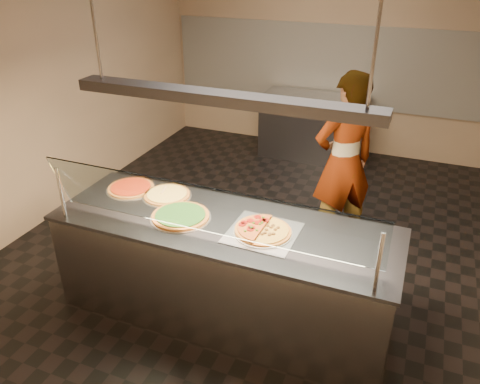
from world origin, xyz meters
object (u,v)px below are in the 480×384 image
at_px(pizza_cheese, 167,194).
at_px(half_pizza_sausage, 276,233).
at_px(perforated_tray, 263,232).
at_px(pizza_tomato, 131,187).
at_px(worker, 344,162).
at_px(serving_counter, 224,269).
at_px(prep_table, 313,127).
at_px(heat_lamp_housing, 221,98).
at_px(sneeze_guard, 203,210).
at_px(half_pizza_pepperoni, 250,226).
at_px(pizza_spinach, 181,216).
at_px(pizza_spatula, 167,192).

bearing_deg(pizza_cheese, half_pizza_sausage, -13.01).
height_order(perforated_tray, pizza_tomato, pizza_tomato).
xyz_separation_m(half_pizza_sausage, worker, (0.22, 1.54, -0.02)).
height_order(serving_counter, prep_table, same).
relative_size(serving_counter, perforated_tray, 5.26).
distance_m(prep_table, heat_lamp_housing, 4.04).
bearing_deg(prep_table, sneeze_guard, -87.45).
relative_size(perforated_tray, half_pizza_sausage, 1.22).
xyz_separation_m(perforated_tray, prep_table, (-0.53, 3.78, -0.47)).
height_order(sneeze_guard, prep_table, sneeze_guard).
bearing_deg(half_pizza_pepperoni, pizza_spinach, -176.92).
bearing_deg(heat_lamp_housing, serving_counter, -90.00).
xyz_separation_m(pizza_tomato, prep_table, (0.84, 3.53, -0.48)).
height_order(serving_counter, heat_lamp_housing, heat_lamp_housing).
xyz_separation_m(half_pizza_pepperoni, heat_lamp_housing, (-0.24, 0.02, 0.99)).
bearing_deg(prep_table, half_pizza_pepperoni, -83.64).
bearing_deg(pizza_tomato, perforated_tray, -10.32).
height_order(pizza_tomato, heat_lamp_housing, heat_lamp_housing).
bearing_deg(serving_counter, pizza_cheese, 160.47).
relative_size(sneeze_guard, half_pizza_sausage, 5.88).
distance_m(perforated_tray, heat_lamp_housing, 1.07).
relative_size(half_pizza_pepperoni, pizza_spinach, 0.87).
height_order(serving_counter, sneeze_guard, sneeze_guard).
height_order(pizza_tomato, pizza_spatula, pizza_spatula).
relative_size(pizza_spinach, pizza_spatula, 2.23).
xyz_separation_m(pizza_tomato, worker, (1.69, 1.29, -0.00)).
bearing_deg(sneeze_guard, perforated_tray, 42.95).
bearing_deg(pizza_spinach, half_pizza_sausage, 2.19).
height_order(half_pizza_sausage, heat_lamp_housing, heat_lamp_housing).
bearing_deg(pizza_tomato, sneeze_guard, -29.13).
bearing_deg(half_pizza_sausage, pizza_cheese, 166.99).
distance_m(sneeze_guard, pizza_spatula, 0.91).
relative_size(prep_table, heat_lamp_housing, 0.67).
bearing_deg(pizza_tomato, pizza_cheese, 0.64).
distance_m(pizza_spatula, heat_lamp_housing, 1.21).
bearing_deg(pizza_spinach, pizza_spatula, 135.74).
bearing_deg(sneeze_guard, pizza_spatula, 138.50).
height_order(serving_counter, perforated_tray, perforated_tray).
bearing_deg(pizza_spinach, sneeze_guard, -39.00).
height_order(sneeze_guard, perforated_tray, sneeze_guard).
bearing_deg(pizza_cheese, pizza_tomato, -179.36).
bearing_deg(heat_lamp_housing, half_pizza_sausage, -3.00).
bearing_deg(pizza_spatula, pizza_spinach, -44.26).
distance_m(sneeze_guard, pizza_tomato, 1.20).
relative_size(pizza_cheese, prep_table, 0.28).
relative_size(perforated_tray, half_pizza_pepperoni, 1.22).
distance_m(sneeze_guard, pizza_spinach, 0.54).
bearing_deg(sneeze_guard, pizza_tomato, 150.87).
height_order(pizza_spinach, worker, worker).
bearing_deg(perforated_tray, pizza_tomato, 169.68).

